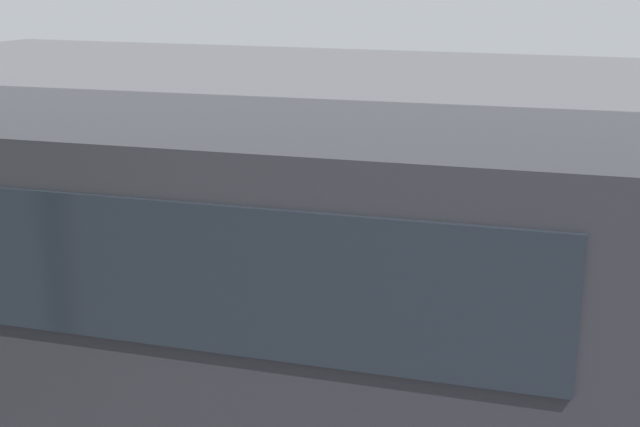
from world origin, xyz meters
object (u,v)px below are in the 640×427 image
(spectator_left, at_px, (218,251))
(spectator_centre, at_px, (121,255))
(tour_bus, at_px, (110,298))
(traffic_cone, at_px, (544,245))
(parked_motorcycle_silver, at_px, (415,357))
(stunt_motorcycle, at_px, (387,180))
(spectator_far_left, at_px, (311,268))

(spectator_left, height_order, spectator_centre, spectator_left)
(tour_bus, distance_m, traffic_cone, 7.93)
(parked_motorcycle_silver, height_order, traffic_cone, parked_motorcycle_silver)
(tour_bus, xyz_separation_m, stunt_motorcycle, (-0.12, -7.76, -0.64))
(parked_motorcycle_silver, relative_size, stunt_motorcycle, 1.01)
(spectator_centre, relative_size, parked_motorcycle_silver, 0.84)
(tour_bus, distance_m, spectator_left, 3.20)
(spectator_far_left, distance_m, spectator_centre, 2.37)
(spectator_centre, relative_size, stunt_motorcycle, 0.86)
(spectator_left, bearing_deg, stunt_motorcycle, -98.82)
(spectator_left, height_order, parked_motorcycle_silver, spectator_left)
(parked_motorcycle_silver, height_order, stunt_motorcycle, stunt_motorcycle)
(parked_motorcycle_silver, xyz_separation_m, traffic_cone, (-0.69, -5.05, -0.18))
(spectator_left, height_order, stunt_motorcycle, spectator_left)
(parked_motorcycle_silver, bearing_deg, spectator_centre, -6.05)
(spectator_left, distance_m, spectator_centre, 1.19)
(spectator_far_left, height_order, parked_motorcycle_silver, spectator_far_left)
(stunt_motorcycle, bearing_deg, spectator_centre, 70.23)
(tour_bus, height_order, spectator_far_left, tour_bus)
(spectator_left, distance_m, traffic_cone, 5.47)
(tour_bus, height_order, spectator_centre, tour_bus)
(tour_bus, xyz_separation_m, parked_motorcycle_silver, (-2.12, -2.25, -1.16))
(spectator_left, xyz_separation_m, parked_motorcycle_silver, (-2.73, 0.84, -0.59))
(parked_motorcycle_silver, distance_m, traffic_cone, 5.10)
(spectator_centre, height_order, traffic_cone, spectator_centre)
(spectator_far_left, distance_m, stunt_motorcycle, 4.66)
(spectator_far_left, xyz_separation_m, traffic_cone, (-2.20, -4.17, -0.68))
(spectator_left, relative_size, spectator_centre, 1.04)
(stunt_motorcycle, distance_m, traffic_cone, 2.82)
(spectator_far_left, xyz_separation_m, spectator_centre, (2.32, 0.47, 0.04))
(spectator_left, xyz_separation_m, traffic_cone, (-3.41, -4.21, -0.77))
(tour_bus, bearing_deg, spectator_left, -78.95)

